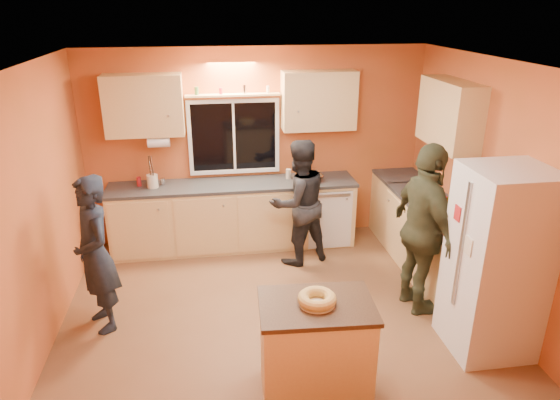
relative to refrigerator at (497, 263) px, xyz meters
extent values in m
plane|color=brown|center=(-1.89, 0.80, -0.90)|extent=(4.50, 4.50, 0.00)
cube|color=#D35F36|center=(-1.89, 2.80, 0.40)|extent=(4.50, 0.04, 2.60)
cube|color=#D35F36|center=(-1.89, -1.20, 0.40)|extent=(4.50, 0.04, 2.60)
cube|color=#D35F36|center=(-4.14, 0.80, 0.40)|extent=(0.04, 4.00, 2.60)
cube|color=#D35F36|center=(0.36, 0.80, 0.40)|extent=(0.04, 4.00, 2.60)
cube|color=white|center=(-1.89, 0.80, 1.70)|extent=(4.50, 4.00, 0.02)
cube|color=black|center=(-2.19, 2.79, 0.55)|extent=(1.10, 0.02, 0.90)
cube|color=white|center=(-2.19, 2.77, 0.55)|extent=(1.20, 0.04, 1.00)
cube|color=tan|center=(-3.29, 2.64, 1.02)|extent=(0.95, 0.33, 0.75)
cube|color=tan|center=(-1.09, 2.64, 1.02)|extent=(0.95, 0.33, 0.75)
cube|color=tan|center=(0.19, 1.60, 1.02)|extent=(0.33, 1.00, 0.75)
cylinder|color=silver|center=(-3.14, 2.52, 0.58)|extent=(0.27, 0.12, 0.12)
cube|color=tan|center=(-2.24, 2.50, -0.47)|extent=(3.20, 0.60, 0.86)
cube|color=#282B2D|center=(-2.24, 2.50, -0.02)|extent=(3.24, 0.62, 0.04)
cube|color=tan|center=(0.06, 2.50, -0.47)|extent=(0.60, 0.60, 0.86)
cube|color=#282B2D|center=(0.06, 2.50, -0.02)|extent=(0.62, 0.62, 0.04)
cube|color=tan|center=(0.06, 1.30, -0.47)|extent=(0.60, 1.80, 0.86)
cube|color=#282B2D|center=(0.06, 1.30, -0.02)|extent=(0.62, 1.84, 0.04)
cube|color=silver|center=(0.00, 0.00, 0.00)|extent=(0.72, 0.70, 1.80)
cube|color=tan|center=(-1.76, -0.38, -0.47)|extent=(0.91, 0.64, 0.86)
cube|color=black|center=(-1.76, -0.38, -0.03)|extent=(0.95, 0.68, 0.04)
torus|color=tan|center=(-1.76, -0.38, 0.03)|extent=(0.31, 0.31, 0.09)
imported|color=black|center=(-3.69, 0.89, -0.09)|extent=(0.61, 0.70, 1.62)
imported|color=black|center=(-1.47, 1.95, -0.10)|extent=(0.94, 0.84, 1.60)
imported|color=#333A25|center=(-0.39, 0.71, 0.02)|extent=(0.55, 1.12, 1.84)
imported|color=black|center=(-1.23, 2.47, 0.04)|extent=(0.44, 0.44, 0.08)
cylinder|color=beige|center=(-3.26, 2.50, 0.09)|extent=(0.14, 0.14, 0.17)
imported|color=gray|center=(0.11, 1.09, 0.13)|extent=(0.30, 0.29, 0.27)
cube|color=#A6191E|center=(0.14, 1.48, 0.04)|extent=(0.19, 0.16, 0.07)
camera|label=1|loc=(-2.55, -3.66, 2.21)|focal=32.00mm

